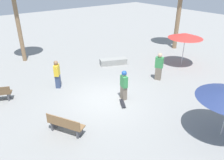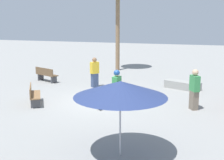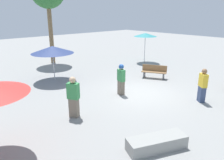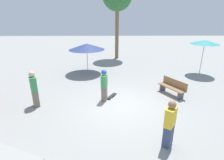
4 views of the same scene
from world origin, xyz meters
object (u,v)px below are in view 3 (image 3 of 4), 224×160
(bystander_watching, at_px, (203,86))
(bystander_far, at_px, (73,97))
(skateboard, at_px, (121,90))
(shade_umbrella_navy, at_px, (52,50))
(shade_umbrella_teal, at_px, (145,35))
(skater_main, at_px, (121,78))
(concrete_ledge, at_px, (157,143))
(bench_near, at_px, (154,72))

(bystander_watching, xyz_separation_m, bystander_far, (-5.42, 2.80, 0.04))
(skateboard, relative_size, bystander_far, 0.46)
(bystander_far, bearing_deg, shade_umbrella_navy, 130.39)
(shade_umbrella_teal, relative_size, bystander_far, 1.43)
(skater_main, distance_m, bystander_watching, 3.97)
(skater_main, relative_size, shade_umbrella_teal, 0.66)
(concrete_ledge, distance_m, bystander_far, 3.80)
(skater_main, distance_m, shade_umbrella_teal, 8.18)
(skater_main, xyz_separation_m, skateboard, (0.38, 0.38, -0.82))
(skateboard, xyz_separation_m, shade_umbrella_navy, (-1.76, 4.26, 1.90))
(shade_umbrella_teal, distance_m, bystander_far, 11.26)
(shade_umbrella_teal, xyz_separation_m, bystander_far, (-10.15, -4.67, -1.46))
(skateboard, bearing_deg, shade_umbrella_navy, 52.16)
(shade_umbrella_navy, bearing_deg, bench_near, -38.34)
(shade_umbrella_teal, bearing_deg, shade_umbrella_navy, 176.57)
(concrete_ledge, height_order, bystander_watching, bystander_watching)
(concrete_ledge, bearing_deg, shade_umbrella_teal, 41.45)
(skater_main, xyz_separation_m, bench_near, (3.67, 0.65, -0.46))
(bench_near, distance_m, bystander_far, 7.03)
(concrete_ledge, xyz_separation_m, bench_near, (6.21, 4.85, 0.22))
(bystander_watching, bearing_deg, shade_umbrella_navy, -118.15)
(concrete_ledge, bearing_deg, bystander_far, 100.78)
(skater_main, distance_m, bench_near, 3.76)
(shade_umbrella_teal, distance_m, bystander_watching, 8.96)
(skater_main, bearing_deg, shade_umbrella_navy, 29.07)
(concrete_ledge, distance_m, shade_umbrella_teal, 12.78)
(bystander_watching, bearing_deg, bench_near, -162.84)
(shade_umbrella_navy, distance_m, bystander_far, 5.60)
(concrete_ledge, relative_size, shade_umbrella_teal, 0.82)
(skateboard, height_order, concrete_ledge, concrete_ledge)
(skater_main, bearing_deg, bystander_watching, -134.17)
(concrete_ledge, bearing_deg, bench_near, 37.96)
(bystander_watching, bearing_deg, shade_umbrella_teal, -174.56)
(bystander_far, bearing_deg, bystander_watching, 32.97)
(bench_near, distance_m, bystander_watching, 4.26)
(skater_main, distance_m, skateboard, 0.98)
(bench_near, height_order, bystander_watching, bystander_watching)
(skateboard, distance_m, bystander_watching, 4.19)
(bystander_watching, bearing_deg, concrete_ledge, -41.67)
(bench_near, xyz_separation_m, bystander_watching, (-1.49, -3.97, 0.40))
(bystander_watching, bearing_deg, skater_main, -108.95)
(bystander_far, bearing_deg, concrete_ledge, -18.95)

